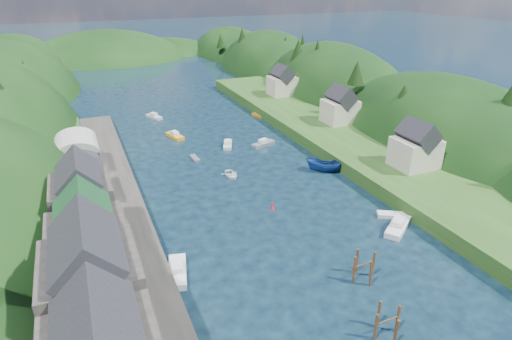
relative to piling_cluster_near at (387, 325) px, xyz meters
name	(u,v)px	position (x,y,z in m)	size (l,w,h in m)	color
ground	(214,147)	(0.34, 55.26, -1.24)	(600.00, 600.00, 0.00)	black
hillside_right	(331,121)	(45.34, 80.26, -8.65)	(36.00, 245.56, 48.00)	black
far_hills	(134,79)	(1.56, 179.26, -12.04)	(103.00, 68.00, 44.00)	black
hill_trees	(194,79)	(0.97, 70.12, 9.88)	(91.84, 150.47, 12.40)	black
quay_left	(108,246)	(-23.66, 25.26, -0.24)	(12.00, 110.00, 2.00)	#2D2B28
terrace_left_grass	(48,257)	(-30.66, 25.26, 0.01)	(12.00, 110.00, 2.50)	#234719
quayside_buildings	(92,273)	(-25.66, 11.65, 5.85)	(8.00, 35.84, 12.90)	#2D2B28
boat_sheds	(79,163)	(-25.66, 44.26, 4.03)	(7.00, 21.00, 7.50)	#2D2D30
terrace_right	(344,141)	(25.34, 45.26, -0.04)	(16.00, 120.00, 2.40)	#234719
right_bank_cottages	(336,107)	(28.34, 53.59, 4.60)	(9.00, 59.24, 8.41)	beige
piling_cluster_near	(387,325)	(0.00, 0.00, 0.00)	(3.16, 2.95, 3.62)	#382314
piling_cluster_far	(364,269)	(3.14, 8.06, 0.15)	(3.19, 2.98, 3.93)	#382314
channel_buoy_near	(355,265)	(3.45, 10.02, -0.76)	(0.70, 0.70, 1.10)	red
channel_buoy_far	(272,206)	(0.45, 27.17, -0.76)	(0.70, 0.70, 1.10)	red
moored_boats	(275,204)	(0.86, 27.10, -0.49)	(36.86, 95.17, 2.48)	navy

